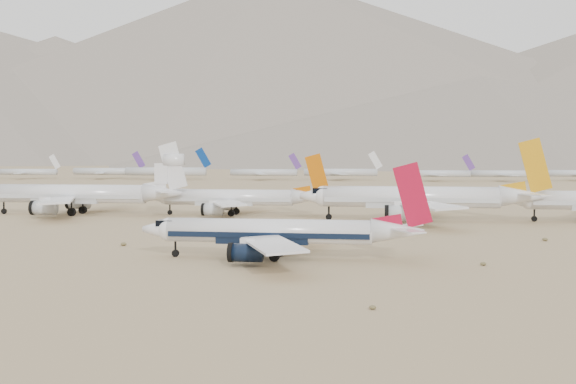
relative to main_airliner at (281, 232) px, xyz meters
name	(u,v)px	position (x,y,z in m)	size (l,w,h in m)	color
ground	(299,263)	(3.02, -3.66, -3.77)	(7000.00, 7000.00, 0.00)	#937D55
main_airliner	(281,232)	(0.00, 0.00, 0.00)	(38.89, 37.98, 13.72)	white
row2_gold_tail	(421,198)	(21.51, 61.09, 1.35)	(51.50, 50.36, 18.34)	white
row2_orange_tail	(236,198)	(-21.95, 69.70, 0.43)	(41.94, 41.03, 14.96)	white
row2_white_trijet	(82,194)	(-59.28, 65.93, 1.39)	(50.30, 49.16, 17.83)	white
distant_storage_row	(324,172)	(-23.58, 307.38, 0.69)	(518.02, 53.79, 16.37)	silver
mountain_range	(419,80)	(73.20, 1644.35, 186.54)	(7354.00, 3024.00, 470.00)	slate
desert_scrub	(265,306)	(3.52, -32.50, -3.49)	(261.14, 121.67, 0.63)	brown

